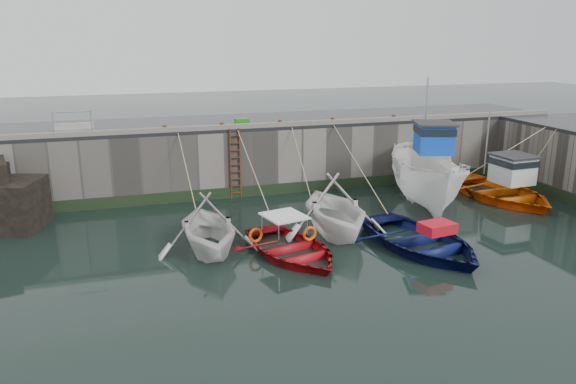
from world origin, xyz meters
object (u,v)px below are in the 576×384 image
object	(u,v)px
boat_near_white	(208,250)
boat_near_blacktrim	(334,233)
boat_far_orange	(501,190)
bollard_b	(222,126)
fish_crate	(242,122)
ladder	(235,164)
bollard_d	(333,121)
bollard_e	(394,118)
boat_far_white	(428,179)
bollard_a	(165,128)
boat_near_navy	(420,249)
boat_near_blue	(292,255)
bollard_c	(280,123)

from	to	relation	value
boat_near_white	boat_near_blacktrim	bearing A→B (deg)	3.38
boat_far_orange	bollard_b	bearing A→B (deg)	157.74
fish_crate	ladder	bearing A→B (deg)	-120.45
boat_near_blacktrim	bollard_b	bearing A→B (deg)	119.26
bollard_d	bollard_b	bearing A→B (deg)	180.00
boat_near_white	boat_far_orange	xyz separation A→B (m)	(13.79, 2.33, 0.40)
boat_far_orange	fish_crate	size ratio (longest dim) A/B	9.70
boat_near_white	bollard_e	size ratio (longest dim) A/B	15.73
boat_near_blacktrim	boat_far_orange	distance (m)	9.19
boat_far_white	bollard_a	bearing A→B (deg)	178.98
bollard_b	bollard_e	size ratio (longest dim) A/B	1.00
boat_far_white	bollard_e	world-z (taller)	boat_far_white
boat_near_white	boat_near_navy	xyz separation A→B (m)	(7.10, -2.08, 0.00)
boat_far_white	boat_far_orange	xyz separation A→B (m)	(3.69, -0.27, -0.77)
boat_near_blue	bollard_b	distance (m)	8.41
ladder	boat_near_white	world-z (taller)	ladder
boat_near_blacktrim	bollard_a	bearing A→B (deg)	135.05
boat_near_navy	bollard_e	distance (m)	9.62
boat_near_navy	bollard_b	size ratio (longest dim) A/B	19.79
boat_far_orange	bollard_d	size ratio (longest dim) A/B	22.20
bollard_a	bollard_b	distance (m)	2.50
bollard_a	bollard_e	world-z (taller)	same
boat_near_blue	boat_far_orange	bearing A→B (deg)	5.23
boat_near_white	bollard_b	bearing A→B (deg)	73.75
boat_near_navy	boat_far_white	size ratio (longest dim) A/B	0.72
boat_near_blue	fish_crate	size ratio (longest dim) A/B	7.32
ladder	boat_far_orange	xyz separation A→B (m)	(11.50, -3.71, -1.19)
fish_crate	bollard_e	world-z (taller)	fish_crate
boat_far_orange	boat_near_white	bearing A→B (deg)	-174.04
ladder	bollard_a	xyz separation A→B (m)	(-3.00, 0.34, 1.71)
boat_near_navy	fish_crate	world-z (taller)	fish_crate
bollard_a	boat_far_orange	bearing A→B (deg)	-15.60
boat_near_white	fish_crate	bearing A→B (deg)	67.44
boat_near_navy	fish_crate	distance (m)	10.64
ladder	bollard_e	bearing A→B (deg)	2.40
boat_near_white	boat_far_white	world-z (taller)	boat_far_white
boat_far_orange	boat_near_navy	bearing A→B (deg)	-150.25
bollard_e	boat_far_orange	bearing A→B (deg)	-49.14
boat_far_orange	bollard_b	xyz separation A→B (m)	(-12.00, 4.05, 2.90)
fish_crate	bollard_a	size ratio (longest dim) A/B	2.29
bollard_d	bollard_a	bearing A→B (deg)	180.00
boat_near_navy	bollard_c	xyz separation A→B (m)	(-2.61, 8.46, 3.30)
boat_near_white	fish_crate	size ratio (longest dim) A/B	6.87
fish_crate	boat_near_navy	bearing A→B (deg)	-67.14
bollard_b	bollard_d	size ratio (longest dim) A/B	1.00
boat_near_blue	bollard_e	xyz separation A→B (m)	(7.66, 7.69, 3.30)
bollard_a	bollard_c	xyz separation A→B (m)	(5.20, 0.00, 0.00)
ladder	boat_near_navy	size ratio (longest dim) A/B	0.58
boat_far_white	bollard_e	distance (m)	4.34
ladder	fish_crate	distance (m)	2.11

